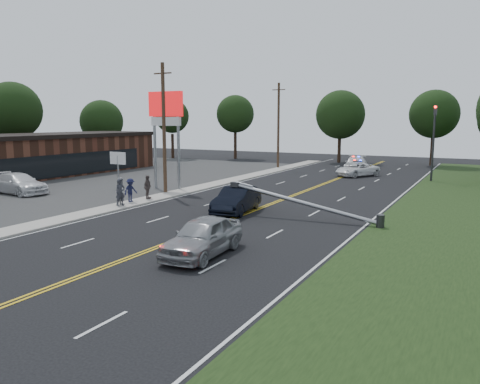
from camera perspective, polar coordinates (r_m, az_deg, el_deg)
The scene contains 26 objects.
ground at distance 22.28m, azimuth -8.79°, elevation -6.19°, with size 120.00×120.00×0.00m, color black.
parking_lot at distance 43.13m, azimuth -22.22°, elevation 0.51°, with size 25.00×60.00×0.01m, color #2D2D2D.
sidewalk at distance 35.05m, azimuth -9.99°, elevation -0.65°, with size 1.80×70.00×0.12m, color #A7A197.
centerline_yellow at distance 30.65m, azimuth 2.48°, elevation -1.96°, with size 0.36×80.00×0.00m, color gold.
pharmacy_building at distance 51.62m, azimuth -24.65°, elevation 4.07°, with size 8.40×30.40×4.30m.
pylon_sign at distance 39.04m, azimuth -9.03°, elevation 9.08°, with size 3.20×0.35×8.00m.
small_sign at distance 39.89m, azimuth -14.66°, elevation 3.63°, with size 1.60×0.14×3.10m.
traffic_signal at distance 47.42m, azimuth 22.55°, elevation 6.29°, with size 0.28×0.41×7.05m.
fallen_streetlight at distance 27.09m, azimuth 8.66°, elevation -1.52°, with size 9.36×0.44×1.91m.
utility_pole_mid at distance 36.66m, azimuth -9.26°, elevation 7.68°, with size 1.60×0.28×10.00m.
utility_pole_far at distance 55.78m, azimuth 4.70°, elevation 8.10°, with size 1.60×0.28×10.00m.
tree_2 at distance 62.15m, azimuth -25.99°, elevation 8.90°, with size 6.75×6.75×10.18m.
tree_3 at distance 67.84m, azimuth -16.52°, elevation 8.24°, with size 5.84×5.84×8.44m.
tree_4 at distance 71.52m, azimuth -8.29°, elevation 9.12°, with size 5.06×5.06×8.81m.
tree_5 at distance 69.92m, azimuth -0.58°, elevation 9.48°, with size 5.53×5.53×9.36m.
tree_6 at distance 64.83m, azimuth 12.13°, elevation 9.19°, with size 6.50×6.50×9.67m.
tree_7 at distance 63.65m, azimuth 22.59°, elevation 8.75°, with size 6.02×6.02×9.45m.
crashed_sedan at distance 29.12m, azimuth -0.41°, elevation -0.93°, with size 1.71×4.89×1.61m, color black.
waiting_sedan at distance 20.00m, azimuth -4.58°, elevation -5.42°, with size 1.94×4.82×1.64m, color gray.
parked_car at distance 40.43m, azimuth -25.40°, elevation 0.94°, with size 2.23×5.50×1.60m, color silver.
emergency_a at distance 49.42m, azimuth 14.10°, elevation 2.65°, with size 2.23×4.84×1.34m, color white.
emergency_b at distance 54.41m, azimuth 13.93°, elevation 3.36°, with size 2.30×5.66×1.64m, color silver.
bystander_a at distance 31.68m, azimuth -14.39°, elevation -0.05°, with size 0.65×0.42×1.77m, color #292A31.
bystander_b at distance 31.91m, azimuth -14.26°, elevation 0.09°, with size 0.90×0.70×1.86m, color #A1A1A5.
bystander_c at distance 33.08m, azimuth -13.20°, elevation 0.22°, with size 1.04×0.60×1.61m, color #161938.
bystander_d at distance 34.02m, azimuth -11.21°, elevation 0.59°, with size 1.00×0.42×1.70m, color #554744.
Camera 1 is at (13.01, -17.16, 5.72)m, focal length 35.00 mm.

